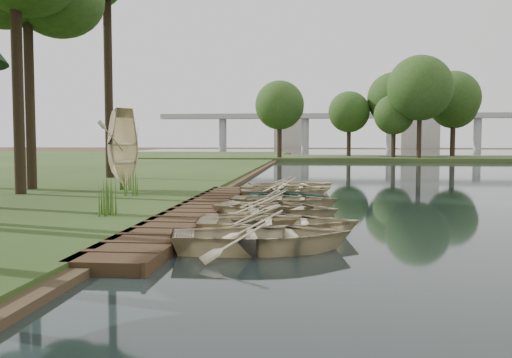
# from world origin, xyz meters

# --- Properties ---
(ground) EXTENTS (300.00, 300.00, 0.00)m
(ground) POSITION_xyz_m (0.00, 0.00, 0.00)
(ground) COLOR #3D2F1D
(boardwalk) EXTENTS (1.60, 16.00, 0.30)m
(boardwalk) POSITION_xyz_m (-1.60, 0.00, 0.15)
(boardwalk) COLOR #352414
(boardwalk) RESTS_ON ground
(peninsula) EXTENTS (50.00, 14.00, 0.45)m
(peninsula) POSITION_xyz_m (8.00, 50.00, 0.23)
(peninsula) COLOR #37471F
(peninsula) RESTS_ON ground
(far_trees) EXTENTS (45.60, 5.60, 8.80)m
(far_trees) POSITION_xyz_m (4.67, 50.00, 6.43)
(far_trees) COLOR black
(far_trees) RESTS_ON peninsula
(bridge) EXTENTS (95.90, 4.00, 8.60)m
(bridge) POSITION_xyz_m (12.31, 120.00, 7.08)
(bridge) COLOR #A5A5A0
(bridge) RESTS_ON ground
(building_a) EXTENTS (10.00, 8.00, 18.00)m
(building_a) POSITION_xyz_m (30.00, 140.00, 9.00)
(building_a) COLOR #A5A5A0
(building_a) RESTS_ON ground
(building_b) EXTENTS (8.00, 8.00, 12.00)m
(building_b) POSITION_xyz_m (-5.00, 145.00, 6.00)
(building_b) COLOR #A5A5A0
(building_b) RESTS_ON ground
(rowboat_0) EXTENTS (4.37, 3.49, 0.81)m
(rowboat_0) POSITION_xyz_m (1.02, -5.42, 0.46)
(rowboat_0) COLOR beige
(rowboat_0) RESTS_ON water
(rowboat_1) EXTENTS (4.23, 3.19, 0.83)m
(rowboat_1) POSITION_xyz_m (1.24, -3.67, 0.46)
(rowboat_1) COLOR beige
(rowboat_1) RESTS_ON water
(rowboat_2) EXTENTS (3.37, 2.48, 0.68)m
(rowboat_2) POSITION_xyz_m (0.72, -2.40, 0.39)
(rowboat_2) COLOR beige
(rowboat_2) RESTS_ON water
(rowboat_3) EXTENTS (4.46, 3.73, 0.79)m
(rowboat_3) POSITION_xyz_m (0.99, -0.52, 0.45)
(rowboat_3) COLOR beige
(rowboat_3) RESTS_ON water
(rowboat_4) EXTENTS (4.10, 3.61, 0.70)m
(rowboat_4) POSITION_xyz_m (0.78, 0.53, 0.40)
(rowboat_4) COLOR beige
(rowboat_4) RESTS_ON water
(rowboat_5) EXTENTS (3.74, 2.71, 0.76)m
(rowboat_5) POSITION_xyz_m (1.10, 2.08, 0.43)
(rowboat_5) COLOR beige
(rowboat_5) RESTS_ON water
(rowboat_6) EXTENTS (3.01, 2.16, 0.62)m
(rowboat_6) POSITION_xyz_m (1.08, 3.99, 0.36)
(rowboat_6) COLOR teal
(rowboat_6) RESTS_ON water
(rowboat_7) EXTENTS (4.00, 3.23, 0.73)m
(rowboat_7) POSITION_xyz_m (0.91, 5.39, 0.42)
(rowboat_7) COLOR beige
(rowboat_7) RESTS_ON water
(rowboat_8) EXTENTS (3.88, 2.81, 0.79)m
(rowboat_8) POSITION_xyz_m (0.92, 6.58, 0.45)
(rowboat_8) COLOR beige
(rowboat_8) RESTS_ON water
(rowboat_9) EXTENTS (4.40, 3.60, 0.80)m
(rowboat_9) POSITION_xyz_m (1.11, 8.33, 0.45)
(rowboat_9) COLOR beige
(rowboat_9) RESTS_ON water
(stored_rowboat) EXTENTS (4.18, 3.67, 0.72)m
(stored_rowboat) POSITION_xyz_m (-5.94, 5.94, 0.66)
(stored_rowboat) COLOR beige
(stored_rowboat) RESTS_ON bank
(reeds_0) EXTENTS (0.60, 0.60, 0.97)m
(reeds_0) POSITION_xyz_m (-3.61, -2.08, 0.79)
(reeds_0) COLOR #3F661E
(reeds_0) RESTS_ON bank
(reeds_1) EXTENTS (0.60, 0.60, 0.98)m
(reeds_1) POSITION_xyz_m (-3.93, -1.71, 0.79)
(reeds_1) COLOR #3F661E
(reeds_1) RESTS_ON bank
(reeds_2) EXTENTS (0.60, 0.60, 0.85)m
(reeds_2) POSITION_xyz_m (-5.85, 5.91, 0.73)
(reeds_2) COLOR #3F661E
(reeds_2) RESTS_ON bank
(reeds_3) EXTENTS (0.60, 0.60, 1.06)m
(reeds_3) POSITION_xyz_m (-4.86, 3.71, 0.83)
(reeds_3) COLOR #3F661E
(reeds_3) RESTS_ON bank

